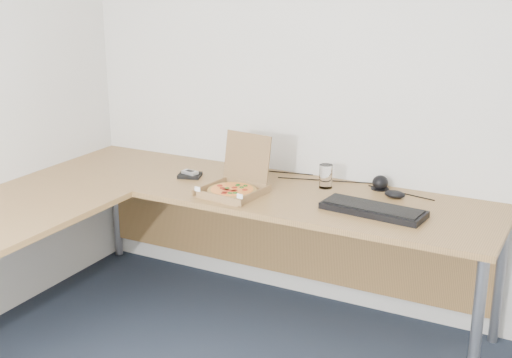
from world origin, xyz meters
The scene contains 10 objects.
room_shell centered at (0.00, 0.00, 1.25)m, with size 3.50×3.50×2.50m, color silver, non-canonical shape.
desk centered at (-0.82, 0.97, 0.70)m, with size 2.50×2.20×0.73m.
pizza_box centered at (-0.57, 1.26, 0.76)m, with size 0.28×0.32×0.28m.
drinking_glass centered at (-0.19, 1.57, 0.79)m, with size 0.07×0.07×0.12m, color silver.
keyboard centered at (0.15, 1.32, 0.75)m, with size 0.49×0.17×0.03m, color black.
mouse centered at (0.18, 1.58, 0.75)m, with size 0.11×0.07×0.04m, color black.
wallet centered at (-0.92, 1.40, 0.74)m, with size 0.12×0.10×0.02m, color black.
phone centered at (-0.92, 1.40, 0.76)m, with size 0.09×0.05×0.02m, color #B2B5BA.
dome_speaker centered at (0.07, 1.68, 0.77)m, with size 0.09×0.09×0.08m, color black.
cable_bundle centered at (-0.24, 1.68, 0.73)m, with size 0.56×0.04×0.01m, color black, non-canonical shape.
Camera 1 is at (1.07, -1.63, 1.84)m, focal length 48.33 mm.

